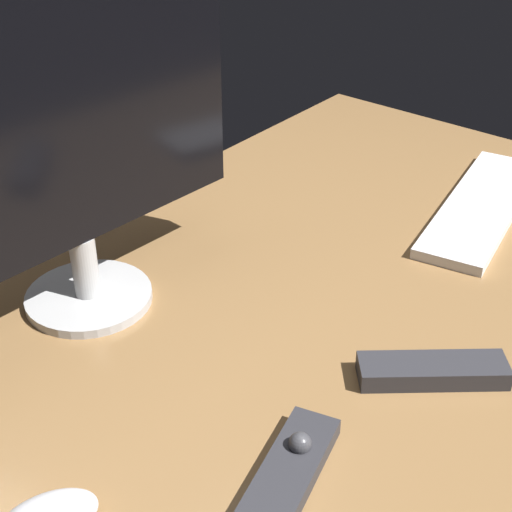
{
  "coord_description": "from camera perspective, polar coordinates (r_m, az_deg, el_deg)",
  "views": [
    {
      "loc": [
        -76.73,
        -51.98,
        66.38
      ],
      "look_at": [
        -4.36,
        6.49,
        8.0
      ],
      "focal_mm": 55.02,
      "sensor_mm": 36.0,
      "label": 1
    }
  ],
  "objects": [
    {
      "name": "tv_remote",
      "position": [
        1.0,
        12.72,
        -8.14
      ],
      "size": [
        15.72,
        17.24,
        2.54
      ],
      "primitive_type": "cube",
      "rotation": [
        0.0,
        0.0,
        -0.87
      ],
      "color": "#2D2D33",
      "rests_on": "desk"
    },
    {
      "name": "monitor",
      "position": [
        1.01,
        -13.76,
        9.64
      ],
      "size": [
        51.9,
        17.78,
        48.95
      ],
      "rotation": [
        0.0,
        0.0,
        -0.06
      ],
      "color": "#BCBCBC",
      "rests_on": "desk"
    },
    {
      "name": "keyboard",
      "position": [
        1.39,
        16.09,
        3.48
      ],
      "size": [
        42.12,
        18.1,
        1.76
      ],
      "primitive_type": "cube",
      "rotation": [
        0.0,
        0.0,
        0.18
      ],
      "color": "white",
      "rests_on": "desk"
    },
    {
      "name": "media_remote",
      "position": [
        0.86,
        2.42,
        -15.42
      ],
      "size": [
        18.67,
        9.93,
        3.8
      ],
      "rotation": [
        0.0,
        0.0,
        0.26
      ],
      "color": "#2D2D33",
      "rests_on": "desk"
    },
    {
      "name": "desk",
      "position": [
        1.13,
        3.94,
        -3.18
      ],
      "size": [
        140.0,
        84.0,
        2.0
      ],
      "primitive_type": "cube",
      "color": "olive",
      "rests_on": "ground"
    }
  ]
}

